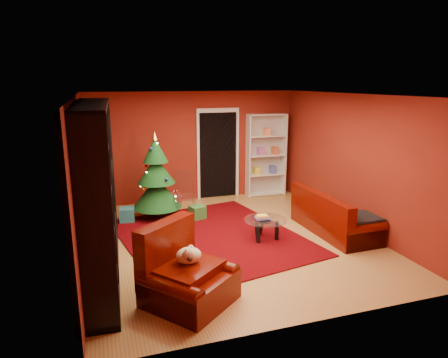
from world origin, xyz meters
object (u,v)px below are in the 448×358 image
object	(u,v)px
gift_box_green	(197,213)
dog	(189,256)
media_unit	(96,191)
coffee_table	(265,229)
christmas_tree	(156,176)
armchair	(190,273)
rug	(210,237)
acrylic_chair	(185,197)
white_bookshelf	(266,155)
gift_box_teal	(127,215)
sofa	(335,212)
gift_box_red	(176,198)

from	to	relation	value
gift_box_green	dog	distance (m)	3.22
gift_box_green	media_unit	bearing A→B (deg)	-136.85
media_unit	coffee_table	xyz separation A→B (m)	(2.87, 0.37, -1.07)
coffee_table	gift_box_green	bearing A→B (deg)	121.24
christmas_tree	armchair	bearing A→B (deg)	-91.95
rug	acrylic_chair	distance (m)	1.36
white_bookshelf	dog	size ratio (longest dim) A/B	5.25
media_unit	gift_box_teal	xyz separation A→B (m)	(0.55, 2.13, -1.12)
media_unit	gift_box_teal	distance (m)	2.47
dog	sofa	bearing A→B (deg)	-13.42
gift_box_red	white_bookshelf	size ratio (longest dim) A/B	0.11
christmas_tree	white_bookshelf	bearing A→B (deg)	17.19
rug	coffee_table	world-z (taller)	coffee_table
christmas_tree	acrylic_chair	size ratio (longest dim) A/B	2.09
acrylic_chair	media_unit	bearing A→B (deg)	-123.63
gift_box_red	armchair	distance (m)	4.51
sofa	acrylic_chair	distance (m)	3.08
christmas_tree	armchair	distance (m)	3.56
acrylic_chair	dog	bearing A→B (deg)	-94.83
christmas_tree	sofa	xyz separation A→B (m)	(3.10, -1.94, -0.48)
gift_box_teal	acrylic_chair	bearing A→B (deg)	-3.15
rug	christmas_tree	xyz separation A→B (m)	(-0.75, 1.46, 0.88)
gift_box_green	white_bookshelf	distance (m)	2.63
gift_box_red	rug	bearing A→B (deg)	-85.71
media_unit	coffee_table	size ratio (longest dim) A/B	4.28
sofa	gift_box_red	bearing A→B (deg)	40.18
christmas_tree	coffee_table	bearing A→B (deg)	-48.48
gift_box_red	acrylic_chair	world-z (taller)	acrylic_chair
white_bookshelf	media_unit	bearing A→B (deg)	-139.88
gift_box_teal	gift_box_red	distance (m)	1.60
christmas_tree	gift_box_teal	world-z (taller)	christmas_tree
christmas_tree	media_unit	bearing A→B (deg)	-118.00
gift_box_green	coffee_table	size ratio (longest dim) A/B	0.37
rug	gift_box_green	size ratio (longest dim) A/B	12.25
rug	acrylic_chair	bearing A→B (deg)	98.34
media_unit	gift_box_teal	world-z (taller)	media_unit
gift_box_teal	sofa	world-z (taller)	sofa
armchair	acrylic_chair	xyz separation A→B (m)	(0.68, 3.34, 0.02)
dog	acrylic_chair	bearing A→B (deg)	39.53
rug	white_bookshelf	xyz separation A→B (m)	(2.14, 2.36, 1.01)
rug	coffee_table	size ratio (longest dim) A/B	4.56
armchair	coffee_table	size ratio (longest dim) A/B	1.40
white_bookshelf	acrylic_chair	bearing A→B (deg)	-152.54
white_bookshelf	coffee_table	size ratio (longest dim) A/B	2.72
rug	white_bookshelf	size ratio (longest dim) A/B	1.68
media_unit	acrylic_chair	world-z (taller)	media_unit
gift_box_red	acrylic_chair	distance (m)	1.15
christmas_tree	gift_box_red	size ratio (longest dim) A/B	7.84
gift_box_green	sofa	distance (m)	2.80
gift_box_red	white_bookshelf	world-z (taller)	white_bookshelf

